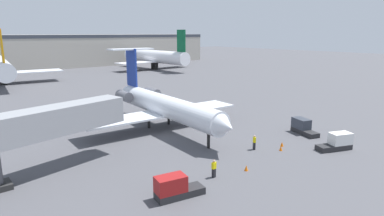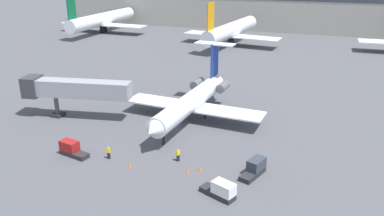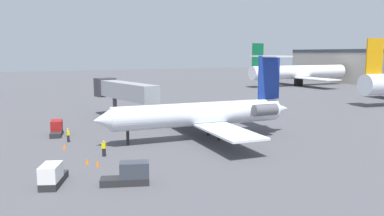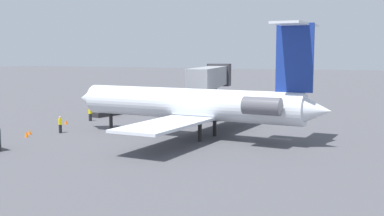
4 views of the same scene
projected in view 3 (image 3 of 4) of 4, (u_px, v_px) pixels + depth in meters
ground_plane at (179, 140)px, 48.55m from camera, size 400.00×400.00×0.10m
regional_jet at (205, 113)px, 48.54m from camera, size 22.65×26.45×10.46m
jet_bridge at (121, 91)px, 62.31m from camera, size 17.48×6.06×6.46m
ground_crew_marshaller at (104, 148)px, 40.45m from camera, size 0.45×0.48×1.69m
ground_crew_loader at (68, 135)px, 46.97m from camera, size 0.42×0.29×1.69m
baggage_tug_lead at (52, 176)px, 31.46m from camera, size 4.23×2.80×1.90m
baggage_tug_trailing at (57, 129)px, 51.08m from camera, size 4.20×2.16×1.90m
baggage_tug_spare at (130, 174)px, 31.83m from camera, size 2.61×4.24×1.90m
traffic_cone_near at (87, 161)px, 37.81m from camera, size 0.36×0.36×0.55m
traffic_cone_mid at (98, 163)px, 37.00m from camera, size 0.36×0.36×0.55m
traffic_cone_far at (65, 147)px, 43.65m from camera, size 0.36×0.36×0.55m
parked_airliner_west_end at (298, 72)px, 126.45m from camera, size 31.07×36.95×13.72m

